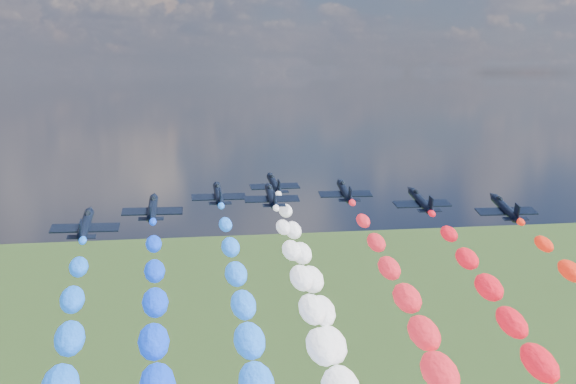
{
  "coord_description": "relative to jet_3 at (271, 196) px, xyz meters",
  "views": [
    {
      "loc": [
        -22.43,
        -121.56,
        112.83
      ],
      "look_at": [
        0.0,
        4.0,
        92.87
      ],
      "focal_mm": 47.53,
      "sensor_mm": 36.0,
      "label": 1
    }
  ],
  "objects": [
    {
      "name": "jet_0",
      "position": [
        -30.85,
        -20.86,
        0.0
      ],
      "size": [
        10.58,
        14.04,
        5.7
      ],
      "primitive_type": null,
      "rotation": [
        0.22,
        0.0,
        -0.06
      ],
      "color": "black"
    },
    {
      "name": "jet_1",
      "position": [
        -21.14,
        -8.83,
        0.0
      ],
      "size": [
        10.67,
        14.1,
        5.7
      ],
      "primitive_type": null,
      "rotation": [
        0.22,
        0.0,
        -0.06
      ],
      "color": "black"
    },
    {
      "name": "jet_2",
      "position": [
        -9.2,
        3.91,
        0.0
      ],
      "size": [
        10.06,
        13.67,
        5.7
      ],
      "primitive_type": null,
      "rotation": [
        0.22,
        0.0,
        -0.02
      ],
      "color": "black"
    },
    {
      "name": "jet_3",
      "position": [
        0.0,
        0.0,
        0.0
      ],
      "size": [
        10.29,
        13.84,
        5.7
      ],
      "primitive_type": null,
      "rotation": [
        0.22,
        0.0,
        -0.03
      ],
      "color": "black"
    },
    {
      "name": "jet_4",
      "position": [
        2.93,
        15.05,
        0.0
      ],
      "size": [
        10.28,
        13.82,
        5.7
      ],
      "primitive_type": null,
      "rotation": [
        0.22,
        0.0,
        0.03
      ],
      "color": "black"
    },
    {
      "name": "trail_4",
      "position": [
        2.93,
        -39.02,
        -19.49
      ],
      "size": [
        5.89,
        103.12,
        42.44
      ],
      "primitive_type": null,
      "color": "white"
    },
    {
      "name": "jet_5",
      "position": [
        14.46,
        3.09,
        0.0
      ],
      "size": [
        10.49,
        13.97,
        5.7
      ],
      "primitive_type": null,
      "rotation": [
        0.22,
        0.0,
        -0.05
      ],
      "color": "black"
    },
    {
      "name": "jet_6",
      "position": [
        24.78,
        -9.69,
        0.0
      ],
      "size": [
        10.04,
        13.65,
        5.7
      ],
      "primitive_type": null,
      "rotation": [
        0.22,
        0.0,
        0.02
      ],
      "color": "black"
    },
    {
      "name": "jet_7",
      "position": [
        35.91,
        -19.05,
        0.0
      ],
      "size": [
        10.56,
        14.02,
        5.7
      ],
      "primitive_type": null,
      "rotation": [
        0.22,
        0.0,
        -0.05
      ],
      "color": "black"
    }
  ]
}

